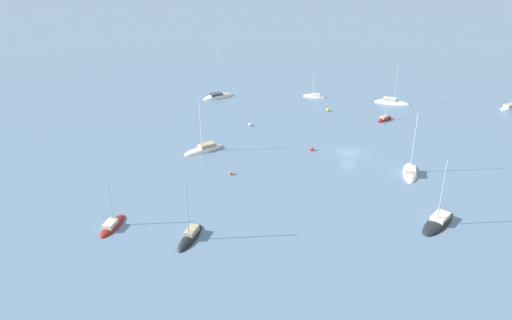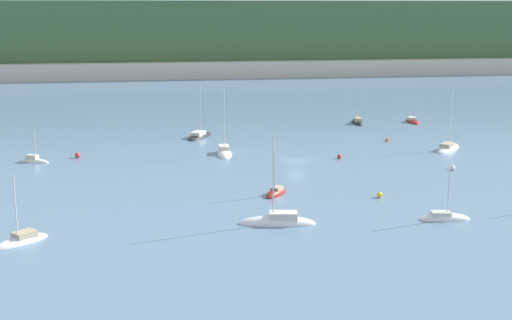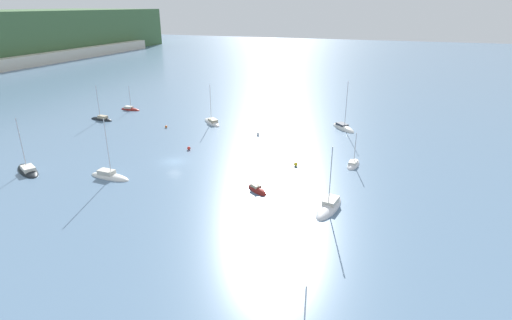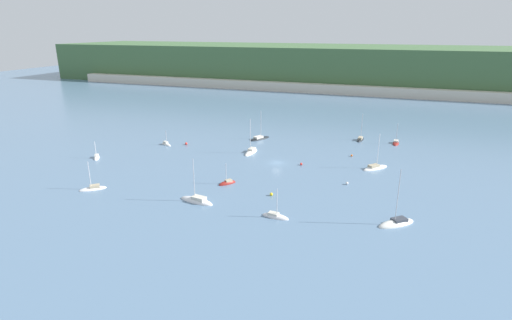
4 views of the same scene
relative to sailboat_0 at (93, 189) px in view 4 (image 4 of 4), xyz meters
The scene contains 20 objects.
ground_plane 48.71m from the sailboat_0, 43.29° to the left, with size 600.00×600.00×0.00m, color slate.
hillside_ridge 209.14m from the sailboat_0, 80.22° to the left, with size 421.99×78.08×25.02m.
shore_town_strip 167.02m from the sailboat_0, 77.74° to the left, with size 358.69×6.00×5.30m.
sailboat_0 is the anchor object (origin of this frame).
sailboat_1 45.11m from the sailboat_0, ahead, with size 5.89×2.55×6.98m.
sailboat_2 72.69m from the sailboat_0, 31.40° to the left, with size 7.28×7.67×10.63m.
sailboat_3 47.33m from the sailboat_0, 57.97° to the left, with size 2.74×8.07×11.41m.
sailboat_4 25.25m from the sailboat_0, 128.80° to the left, with size 4.11×5.04×5.65m.
sailboat_5 86.33m from the sailboat_0, 50.25° to the left, with size 2.41×7.02×9.80m.
sailboat_6 39.02m from the sailboat_0, 96.02° to the left, with size 4.99×3.59×5.39m.
sailboat_7 31.87m from the sailboat_0, 26.18° to the left, with size 4.04×4.68×6.15m.
sailboat_8 26.63m from the sailboat_0, ahead, with size 8.75×3.90×10.75m.
sailboat_9 68.52m from the sailboat_0, ahead, with size 7.84×7.37×12.52m.
sailboat_10 60.15m from the sailboat_0, 68.11° to the left, with size 6.40×8.74×10.58m.
sailboat_11 93.71m from the sailboat_0, 44.63° to the left, with size 2.17×6.29×7.51m.
mooring_buoy_0 71.90m from the sailboat_0, 40.54° to the left, with size 0.59×0.59×0.59m.
mooring_buoy_1 61.09m from the sailboat_0, 22.65° to the left, with size 0.69×0.69×0.69m.
mooring_buoy_2 54.26m from the sailboat_0, 38.64° to the left, with size 0.70×0.70×0.70m.
mooring_buoy_3 42.41m from the sailboat_0, 14.67° to the left, with size 0.73×0.73×0.73m.
mooring_buoy_4 40.96m from the sailboat_0, 87.01° to the left, with size 0.84×0.84×0.84m.
Camera 4 is at (30.73, -102.76, 36.50)m, focal length 28.00 mm.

